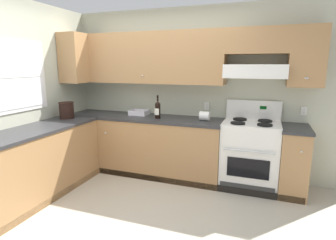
{
  "coord_description": "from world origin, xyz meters",
  "views": [
    {
      "loc": [
        1.49,
        -2.54,
        1.7
      ],
      "look_at": [
        0.31,
        0.7,
        1.0
      ],
      "focal_mm": 29.17,
      "sensor_mm": 36.0,
      "label": 1
    }
  ],
  "objects_px": {
    "stove": "(250,154)",
    "wine_bottle": "(158,109)",
    "paper_towel_roll": "(205,116)",
    "bowl": "(139,113)",
    "bucket": "(67,110)"
  },
  "relations": [
    {
      "from": "wine_bottle",
      "to": "paper_towel_roll",
      "type": "distance_m",
      "value": 0.7
    },
    {
      "from": "paper_towel_roll",
      "to": "bowl",
      "type": "bearing_deg",
      "value": 174.77
    },
    {
      "from": "stove",
      "to": "wine_bottle",
      "type": "bearing_deg",
      "value": -177.08
    },
    {
      "from": "stove",
      "to": "bowl",
      "type": "relative_size",
      "value": 4.18
    },
    {
      "from": "bowl",
      "to": "paper_towel_roll",
      "type": "bearing_deg",
      "value": -5.23
    },
    {
      "from": "wine_bottle",
      "to": "bowl",
      "type": "height_order",
      "value": "wine_bottle"
    },
    {
      "from": "wine_bottle",
      "to": "bucket",
      "type": "xyz_separation_m",
      "value": [
        -1.29,
        -0.46,
        -0.01
      ]
    },
    {
      "from": "bucket",
      "to": "paper_towel_roll",
      "type": "relative_size",
      "value": 1.72
    },
    {
      "from": "wine_bottle",
      "to": "bucket",
      "type": "height_order",
      "value": "wine_bottle"
    },
    {
      "from": "bowl",
      "to": "bucket",
      "type": "height_order",
      "value": "bucket"
    },
    {
      "from": "paper_towel_roll",
      "to": "bucket",
      "type": "bearing_deg",
      "value": -164.89
    },
    {
      "from": "bucket",
      "to": "paper_towel_roll",
      "type": "height_order",
      "value": "bucket"
    },
    {
      "from": "bucket",
      "to": "paper_towel_roll",
      "type": "bearing_deg",
      "value": 15.11
    },
    {
      "from": "wine_bottle",
      "to": "bucket",
      "type": "distance_m",
      "value": 1.37
    },
    {
      "from": "bowl",
      "to": "bucket",
      "type": "bearing_deg",
      "value": -144.58
    }
  ]
}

